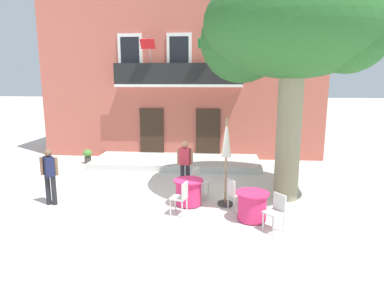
{
  "coord_description": "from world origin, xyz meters",
  "views": [
    {
      "loc": [
        1.22,
        -10.02,
        3.58
      ],
      "look_at": [
        0.12,
        1.77,
        1.3
      ],
      "focal_mm": 31.12,
      "sensor_mm": 36.0,
      "label": 1
    }
  ],
  "objects_px": {
    "cafe_chair_middle_1": "(234,192)",
    "cafe_umbrella": "(226,149)",
    "cafe_chair_near_tree_1": "(199,180)",
    "cafe_table_middle": "(252,206)",
    "plane_tree": "(291,29)",
    "cafe_chair_middle_0": "(276,210)",
    "pedestrian_by_tree": "(185,162)",
    "cafe_table_near_tree": "(189,192)",
    "ground_planter_left": "(88,156)",
    "cafe_chair_near_tree_0": "(181,196)",
    "pedestrian_near_entrance": "(290,156)",
    "pedestrian_mid_plaza": "(50,173)"
  },
  "relations": [
    {
      "from": "cafe_chair_middle_0",
      "to": "cafe_umbrella",
      "type": "xyz_separation_m",
      "value": [
        -1.2,
        1.56,
        1.14
      ]
    },
    {
      "from": "cafe_chair_near_tree_1",
      "to": "pedestrian_mid_plaza",
      "type": "relative_size",
      "value": 0.55
    },
    {
      "from": "cafe_chair_near_tree_0",
      "to": "cafe_chair_middle_1",
      "type": "height_order",
      "value": "same"
    },
    {
      "from": "plane_tree",
      "to": "cafe_chair_middle_0",
      "type": "bearing_deg",
      "value": -103.52
    },
    {
      "from": "ground_planter_left",
      "to": "pedestrian_by_tree",
      "type": "height_order",
      "value": "pedestrian_by_tree"
    },
    {
      "from": "cafe_chair_near_tree_0",
      "to": "pedestrian_by_tree",
      "type": "relative_size",
      "value": 0.56
    },
    {
      "from": "cafe_chair_middle_1",
      "to": "cafe_umbrella",
      "type": "distance_m",
      "value": 1.23
    },
    {
      "from": "cafe_chair_near_tree_1",
      "to": "cafe_chair_middle_0",
      "type": "distance_m",
      "value": 2.97
    },
    {
      "from": "cafe_chair_middle_1",
      "to": "pedestrian_near_entrance",
      "type": "distance_m",
      "value": 3.66
    },
    {
      "from": "cafe_chair_near_tree_0",
      "to": "pedestrian_mid_plaza",
      "type": "bearing_deg",
      "value": 173.97
    },
    {
      "from": "cafe_chair_near_tree_0",
      "to": "cafe_umbrella",
      "type": "xyz_separation_m",
      "value": [
        1.19,
        0.83,
        1.14
      ]
    },
    {
      "from": "cafe_table_near_tree",
      "to": "pedestrian_mid_plaza",
      "type": "relative_size",
      "value": 0.52
    },
    {
      "from": "plane_tree",
      "to": "cafe_table_middle",
      "type": "distance_m",
      "value": 5.06
    },
    {
      "from": "cafe_chair_middle_1",
      "to": "ground_planter_left",
      "type": "relative_size",
      "value": 1.48
    },
    {
      "from": "cafe_umbrella",
      "to": "cafe_table_near_tree",
      "type": "bearing_deg",
      "value": -175.19
    },
    {
      "from": "pedestrian_by_tree",
      "to": "cafe_table_near_tree",
      "type": "bearing_deg",
      "value": -79.7
    },
    {
      "from": "pedestrian_by_tree",
      "to": "cafe_chair_middle_0",
      "type": "bearing_deg",
      "value": -49.39
    },
    {
      "from": "cafe_table_near_tree",
      "to": "cafe_table_middle",
      "type": "bearing_deg",
      "value": -27.97
    },
    {
      "from": "cafe_chair_middle_0",
      "to": "ground_planter_left",
      "type": "distance_m",
      "value": 9.31
    },
    {
      "from": "cafe_table_middle",
      "to": "cafe_chair_middle_1",
      "type": "distance_m",
      "value": 0.77
    },
    {
      "from": "plane_tree",
      "to": "pedestrian_by_tree",
      "type": "distance_m",
      "value": 5.16
    },
    {
      "from": "cafe_table_near_tree",
      "to": "cafe_umbrella",
      "type": "height_order",
      "value": "cafe_umbrella"
    },
    {
      "from": "cafe_chair_near_tree_1",
      "to": "pedestrian_mid_plaza",
      "type": "bearing_deg",
      "value": -166.1
    },
    {
      "from": "cafe_chair_near_tree_1",
      "to": "cafe_table_middle",
      "type": "height_order",
      "value": "cafe_chair_near_tree_1"
    },
    {
      "from": "cafe_chair_near_tree_1",
      "to": "cafe_chair_middle_1",
      "type": "distance_m",
      "value": 1.47
    },
    {
      "from": "cafe_table_near_tree",
      "to": "cafe_umbrella",
      "type": "distance_m",
      "value": 1.66
    },
    {
      "from": "plane_tree",
      "to": "ground_planter_left",
      "type": "bearing_deg",
      "value": 154.95
    },
    {
      "from": "pedestrian_near_entrance",
      "to": "pedestrian_mid_plaza",
      "type": "height_order",
      "value": "pedestrian_mid_plaza"
    },
    {
      "from": "cafe_umbrella",
      "to": "ground_planter_left",
      "type": "distance_m",
      "value": 7.52
    },
    {
      "from": "cafe_table_near_tree",
      "to": "pedestrian_mid_plaza",
      "type": "distance_m",
      "value": 4.04
    },
    {
      "from": "cafe_chair_middle_0",
      "to": "pedestrian_by_tree",
      "type": "xyz_separation_m",
      "value": [
        -2.54,
        2.96,
        0.38
      ]
    },
    {
      "from": "cafe_chair_near_tree_1",
      "to": "cafe_umbrella",
      "type": "distance_m",
      "value": 1.53
    },
    {
      "from": "cafe_chair_middle_0",
      "to": "pedestrian_near_entrance",
      "type": "xyz_separation_m",
      "value": [
        1.1,
        4.16,
        0.38
      ]
    },
    {
      "from": "cafe_table_near_tree",
      "to": "cafe_chair_middle_1",
      "type": "bearing_deg",
      "value": -13.48
    },
    {
      "from": "plane_tree",
      "to": "cafe_table_near_tree",
      "type": "distance_m",
      "value": 5.47
    },
    {
      "from": "ground_planter_left",
      "to": "pedestrian_near_entrance",
      "type": "height_order",
      "value": "pedestrian_near_entrance"
    },
    {
      "from": "cafe_chair_middle_0",
      "to": "cafe_umbrella",
      "type": "relative_size",
      "value": 0.36
    },
    {
      "from": "cafe_table_middle",
      "to": "cafe_umbrella",
      "type": "bearing_deg",
      "value": 123.76
    },
    {
      "from": "plane_tree",
      "to": "pedestrian_mid_plaza",
      "type": "height_order",
      "value": "plane_tree"
    },
    {
      "from": "cafe_table_middle",
      "to": "cafe_chair_middle_0",
      "type": "relative_size",
      "value": 0.95
    },
    {
      "from": "cafe_chair_near_tree_0",
      "to": "ground_planter_left",
      "type": "height_order",
      "value": "cafe_chair_near_tree_0"
    },
    {
      "from": "cafe_table_near_tree",
      "to": "cafe_chair_near_tree_1",
      "type": "height_order",
      "value": "cafe_chair_near_tree_1"
    },
    {
      "from": "cafe_chair_near_tree_0",
      "to": "cafe_chair_middle_0",
      "type": "xyz_separation_m",
      "value": [
        2.39,
        -0.73,
        0.0
      ]
    },
    {
      "from": "plane_tree",
      "to": "pedestrian_mid_plaza",
      "type": "bearing_deg",
      "value": -169.87
    },
    {
      "from": "cafe_chair_near_tree_1",
      "to": "cafe_table_middle",
      "type": "distance_m",
      "value": 2.22
    },
    {
      "from": "cafe_table_middle",
      "to": "cafe_chair_middle_0",
      "type": "bearing_deg",
      "value": -46.3
    },
    {
      "from": "cafe_chair_near_tree_1",
      "to": "cafe_chair_middle_1",
      "type": "xyz_separation_m",
      "value": [
        1.06,
        -1.03,
        0.0
      ]
    },
    {
      "from": "cafe_chair_near_tree_1",
      "to": "cafe_umbrella",
      "type": "height_order",
      "value": "cafe_umbrella"
    },
    {
      "from": "cafe_table_middle",
      "to": "ground_planter_left",
      "type": "xyz_separation_m",
      "value": [
        -6.63,
        5.42,
        -0.05
      ]
    },
    {
      "from": "plane_tree",
      "to": "cafe_chair_middle_1",
      "type": "relative_size",
      "value": 7.35
    }
  ]
}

